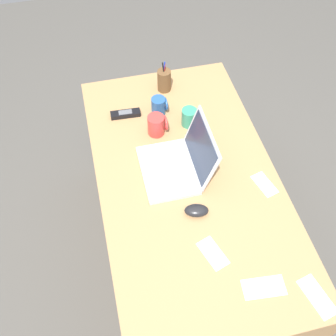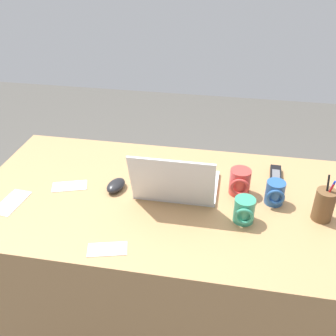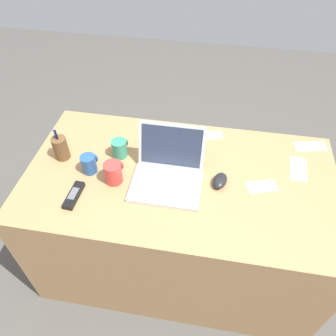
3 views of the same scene
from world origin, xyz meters
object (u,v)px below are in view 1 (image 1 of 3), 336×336
coffee_mug_white (159,106)px  pen_holder (164,80)px  laptop (178,163)px  coffee_mug_tall (190,117)px  coffee_mug_spare (157,125)px  computer_mouse (196,210)px  cordless_phone (125,114)px

coffee_mug_white → pen_holder: pen_holder is taller
laptop → coffee_mug_tall: laptop is taller
laptop → coffee_mug_spare: size_ratio=3.06×
coffee_mug_white → computer_mouse: bearing=1.9°
laptop → pen_holder: 0.54m
coffee_mug_tall → coffee_mug_spare: (0.02, -0.17, 0.01)m
coffee_mug_white → cordless_phone: (-0.02, -0.17, -0.03)m
coffee_mug_spare → cordless_phone: 0.20m
computer_mouse → coffee_mug_tall: (-0.50, 0.11, 0.03)m
coffee_mug_tall → computer_mouse: bearing=-12.1°
pen_holder → cordless_phone: bearing=-57.8°
laptop → coffee_mug_white: laptop is taller
computer_mouse → pen_holder: 0.78m
computer_mouse → cordless_phone: size_ratio=0.67×
laptop → coffee_mug_tall: size_ratio=3.44×
coffee_mug_tall → cordless_phone: size_ratio=0.61×
coffee_mug_white → coffee_mug_tall: bearing=48.7°
coffee_mug_white → coffee_mug_spare: bearing=-17.4°
computer_mouse → coffee_mug_tall: size_ratio=1.09×
laptop → coffee_mug_spare: 0.25m
computer_mouse → coffee_mug_spare: 0.49m
laptop → pen_holder: (-0.54, 0.06, 0.02)m
coffee_mug_spare → computer_mouse: bearing=7.3°
laptop → computer_mouse: 0.24m
coffee_mug_tall → cordless_phone: coffee_mug_tall is taller
coffee_mug_white → coffee_mug_tall: size_ratio=0.99×
laptop → coffee_mug_spare: (-0.24, -0.04, 0.01)m
computer_mouse → pen_holder: pen_holder is taller
laptop → computer_mouse: (0.24, 0.02, -0.03)m
cordless_phone → computer_mouse: bearing=16.9°
coffee_mug_spare → pen_holder: pen_holder is taller
laptop → coffee_mug_white: 0.37m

